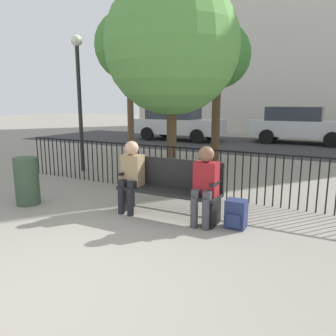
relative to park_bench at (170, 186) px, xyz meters
name	(u,v)px	position (x,y,z in m)	size (l,w,h in m)	color
ground_plane	(55,289)	(0.00, -2.44, -0.49)	(80.00, 80.00, 0.00)	gray
park_bench	(170,186)	(0.00, 0.00, 0.00)	(1.70, 0.45, 0.92)	black
seated_person_0	(131,172)	(-0.66, -0.13, 0.18)	(0.34, 0.39, 1.19)	black
seated_person_1	(205,181)	(0.64, -0.13, 0.18)	(0.34, 0.39, 1.18)	#3D3D42
backpack	(236,214)	(1.09, -0.03, -0.29)	(0.29, 0.28, 0.42)	navy
fence_railing	(200,168)	(-0.02, 1.25, 0.07)	(9.01, 0.03, 0.95)	black
tree_0	(129,47)	(-4.24, 5.10, 3.15)	(2.31, 2.31, 4.82)	brown
tree_1	(172,47)	(-1.20, 2.35, 2.53)	(3.04, 3.04, 4.55)	#4C3823
tree_2	(218,57)	(-1.15, 5.24, 2.66)	(1.97, 1.97, 4.18)	#4C3823
lamp_post	(79,82)	(-3.72, 2.05, 1.81)	(0.28, 0.28, 3.46)	black
street_surface	(277,147)	(0.00, 9.56, -0.49)	(24.00, 6.00, 0.01)	#333335
parked_car_0	(299,125)	(0.61, 11.22, 0.35)	(4.20, 1.94, 1.62)	silver
parked_car_2	(178,123)	(-4.76, 9.88, 0.35)	(4.20, 1.94, 1.62)	silver
building_facade	(309,14)	(0.00, 17.56, 6.42)	(20.00, 6.00, 13.82)	beige
trash_bin	(27,181)	(-2.55, -0.66, -0.07)	(0.42, 0.42, 0.85)	#384C38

